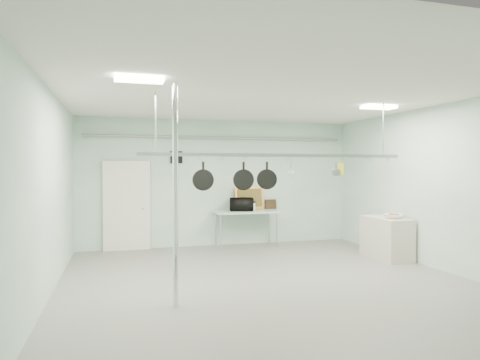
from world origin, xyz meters
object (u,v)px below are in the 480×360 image
object	(u,v)px
fruit_bowl	(393,216)
skillet_mid	(244,176)
microwave	(241,204)
chrome_pole	(175,194)
pot_rack	(278,154)
prep_table	(246,214)
side_cabinet	(386,238)
coffee_canister	(252,207)
skillet_left	(203,176)
skillet_right	(267,175)

from	to	relation	value
fruit_bowl	skillet_mid	world-z (taller)	skillet_mid
microwave	chrome_pole	bearing A→B (deg)	75.17
pot_rack	microwave	distance (m)	3.54
prep_table	side_cabinet	size ratio (longest dim) A/B	1.33
microwave	coffee_canister	bearing A→B (deg)	-171.15
fruit_bowl	skillet_left	distance (m)	4.46
microwave	fruit_bowl	size ratio (longest dim) A/B	1.49
pot_rack	skillet_mid	size ratio (longest dim) A/B	9.82
skillet_left	prep_table	bearing A→B (deg)	69.41
coffee_canister	fruit_bowl	size ratio (longest dim) A/B	0.50
pot_rack	microwave	world-z (taller)	pot_rack
chrome_pole	fruit_bowl	distance (m)	5.21
skillet_left	side_cabinet	bearing A→B (deg)	21.45
pot_rack	skillet_mid	world-z (taller)	pot_rack
chrome_pole	skillet_right	world-z (taller)	chrome_pole
skillet_right	fruit_bowl	bearing A→B (deg)	33.11
side_cabinet	coffee_canister	xyz separation A→B (m)	(-2.39, 2.21, 0.55)
coffee_canister	fruit_bowl	world-z (taller)	coffee_canister
skillet_mid	fruit_bowl	bearing A→B (deg)	23.16
skillet_mid	coffee_canister	bearing A→B (deg)	79.79
fruit_bowl	chrome_pole	bearing A→B (deg)	-160.02
prep_table	microwave	distance (m)	0.26
pot_rack	skillet_right	size ratio (longest dim) A/B	10.41
skillet_mid	prep_table	bearing A→B (deg)	82.29
chrome_pole	coffee_canister	xyz separation A→B (m)	(2.46, 4.21, -0.60)
coffee_canister	skillet_mid	xyz separation A→B (m)	(-1.19, -3.31, 0.84)
side_cabinet	skillet_left	size ratio (longest dim) A/B	2.59
chrome_pole	prep_table	world-z (taller)	chrome_pole
prep_table	pot_rack	distance (m)	3.61
microwave	skillet_left	bearing A→B (deg)	76.65
side_cabinet	fruit_bowl	world-z (taller)	fruit_bowl
microwave	fruit_bowl	xyz separation A→B (m)	(2.67, -2.46, -0.12)
pot_rack	skillet_right	world-z (taller)	pot_rack
microwave	fruit_bowl	distance (m)	3.63
chrome_pole	skillet_mid	bearing A→B (deg)	35.26
chrome_pole	skillet_left	world-z (taller)	chrome_pole
coffee_canister	skillet_mid	size ratio (longest dim) A/B	0.40
skillet_left	skillet_mid	bearing A→B (deg)	7.02
prep_table	fruit_bowl	size ratio (longest dim) A/B	4.08
prep_table	skillet_mid	world-z (taller)	skillet_mid
side_cabinet	chrome_pole	bearing A→B (deg)	-157.59
prep_table	side_cabinet	distance (m)	3.39
prep_table	skillet_right	size ratio (longest dim) A/B	3.47
prep_table	skillet_mid	size ratio (longest dim) A/B	3.27
chrome_pole	skillet_left	xyz separation A→B (m)	(0.57, 0.90, 0.25)
prep_table	microwave	xyz separation A→B (m)	(-0.11, 0.03, 0.23)
microwave	prep_table	bearing A→B (deg)	178.62
coffee_canister	chrome_pole	bearing A→B (deg)	-120.34
fruit_bowl	skillet_right	distance (m)	3.40
skillet_left	skillet_mid	distance (m)	0.70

